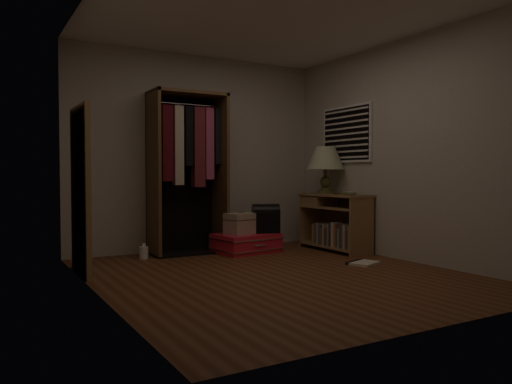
% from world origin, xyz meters
% --- Properties ---
extents(ground, '(4.00, 4.00, 0.00)m').
position_xyz_m(ground, '(0.00, 0.00, 0.00)').
color(ground, '#5A3019').
rests_on(ground, ground).
extents(room_walls, '(3.52, 4.02, 2.60)m').
position_xyz_m(room_walls, '(0.08, 0.04, 1.50)').
color(room_walls, beige).
rests_on(room_walls, ground).
extents(console_bookshelf, '(0.42, 1.12, 0.75)m').
position_xyz_m(console_bookshelf, '(1.54, 1.02, 0.40)').
color(console_bookshelf, olive).
rests_on(console_bookshelf, ground).
extents(open_wardrobe, '(0.95, 0.50, 2.05)m').
position_xyz_m(open_wardrobe, '(-0.23, 1.77, 1.20)').
color(open_wardrobe, brown).
rests_on(open_wardrobe, ground).
extents(floor_mirror, '(0.06, 0.80, 1.70)m').
position_xyz_m(floor_mirror, '(-1.70, 1.00, 0.85)').
color(floor_mirror, '#9E7A4C').
rests_on(floor_mirror, ground).
extents(pink_suitcase, '(0.88, 0.69, 0.25)m').
position_xyz_m(pink_suitcase, '(0.43, 1.43, 0.12)').
color(pink_suitcase, red).
rests_on(pink_suitcase, ground).
extents(train_case, '(0.46, 0.37, 0.29)m').
position_xyz_m(train_case, '(0.35, 1.42, 0.38)').
color(train_case, tan).
rests_on(train_case, pink_suitcase).
extents(black_bag, '(0.41, 0.33, 0.38)m').
position_xyz_m(black_bag, '(0.70, 1.39, 0.44)').
color(black_bag, black).
rests_on(black_bag, pink_suitcase).
extents(table_lamp, '(0.54, 0.54, 0.64)m').
position_xyz_m(table_lamp, '(1.54, 1.21, 1.22)').
color(table_lamp, '#4B5227').
rests_on(table_lamp, console_bookshelf).
extents(brass_tray, '(0.36, 0.36, 0.02)m').
position_xyz_m(brass_tray, '(1.54, 0.80, 0.76)').
color(brass_tray, '#A98D41').
rests_on(brass_tray, console_bookshelf).
extents(ceramic_bowl, '(0.18, 0.18, 0.04)m').
position_xyz_m(ceramic_bowl, '(1.49, 0.65, 0.77)').
color(ceramic_bowl, '#AFD2B7').
rests_on(ceramic_bowl, console_bookshelf).
extents(white_jug, '(0.13, 0.13, 0.18)m').
position_xyz_m(white_jug, '(-0.88, 1.60, 0.08)').
color(white_jug, white).
rests_on(white_jug, ground).
extents(floor_book, '(0.40, 0.36, 0.03)m').
position_xyz_m(floor_book, '(1.15, 0.03, 0.01)').
color(floor_book, '#EEE4C8').
rests_on(floor_book, ground).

